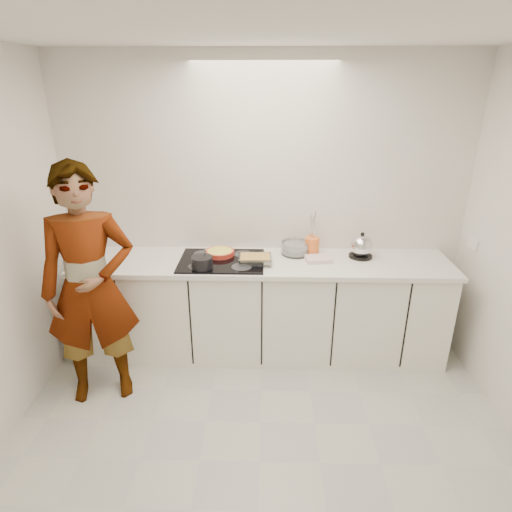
{
  "coord_description": "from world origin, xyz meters",
  "views": [
    {
      "loc": [
        0.03,
        -2.11,
        2.34
      ],
      "look_at": [
        -0.05,
        1.05,
        1.05
      ],
      "focal_mm": 30.0,
      "sensor_mm": 36.0,
      "label": 1
    }
  ],
  "objects_px": {
    "tart_dish": "(220,252)",
    "kettle": "(361,247)",
    "saucepan": "(202,262)",
    "cook": "(90,288)",
    "utensil_crock": "(312,246)",
    "mixing_bowl": "(295,249)",
    "hob": "(222,261)",
    "baking_dish": "(255,259)"
  },
  "relations": [
    {
      "from": "tart_dish",
      "to": "kettle",
      "type": "distance_m",
      "value": 1.24
    },
    {
      "from": "saucepan",
      "to": "tart_dish",
      "type": "bearing_deg",
      "value": 67.98
    },
    {
      "from": "tart_dish",
      "to": "cook",
      "type": "xyz_separation_m",
      "value": [
        -0.89,
        -0.7,
        -0.02
      ]
    },
    {
      "from": "utensil_crock",
      "to": "mixing_bowl",
      "type": "bearing_deg",
      "value": 178.68
    },
    {
      "from": "hob",
      "to": "cook",
      "type": "height_order",
      "value": "cook"
    },
    {
      "from": "hob",
      "to": "utensil_crock",
      "type": "bearing_deg",
      "value": 13.13
    },
    {
      "from": "hob",
      "to": "kettle",
      "type": "height_order",
      "value": "kettle"
    },
    {
      "from": "saucepan",
      "to": "mixing_bowl",
      "type": "relative_size",
      "value": 0.8
    },
    {
      "from": "hob",
      "to": "cook",
      "type": "relative_size",
      "value": 0.39
    },
    {
      "from": "mixing_bowl",
      "to": "kettle",
      "type": "relative_size",
      "value": 1.17
    },
    {
      "from": "baking_dish",
      "to": "cook",
      "type": "bearing_deg",
      "value": -155.68
    },
    {
      "from": "tart_dish",
      "to": "baking_dish",
      "type": "relative_size",
      "value": 1.07
    },
    {
      "from": "saucepan",
      "to": "cook",
      "type": "distance_m",
      "value": 0.87
    },
    {
      "from": "mixing_bowl",
      "to": "cook",
      "type": "xyz_separation_m",
      "value": [
        -1.56,
        -0.76,
        -0.03
      ]
    },
    {
      "from": "baking_dish",
      "to": "utensil_crock",
      "type": "xyz_separation_m",
      "value": [
        0.5,
        0.22,
        0.04
      ]
    },
    {
      "from": "hob",
      "to": "mixing_bowl",
      "type": "bearing_deg",
      "value": 16.25
    },
    {
      "from": "kettle",
      "to": "utensil_crock",
      "type": "bearing_deg",
      "value": 172.88
    },
    {
      "from": "tart_dish",
      "to": "utensil_crock",
      "type": "relative_size",
      "value": 1.93
    },
    {
      "from": "tart_dish",
      "to": "cook",
      "type": "relative_size",
      "value": 0.16
    },
    {
      "from": "kettle",
      "to": "utensil_crock",
      "type": "relative_size",
      "value": 1.46
    },
    {
      "from": "kettle",
      "to": "saucepan",
      "type": "bearing_deg",
      "value": -167.54
    },
    {
      "from": "hob",
      "to": "kettle",
      "type": "distance_m",
      "value": 1.22
    },
    {
      "from": "utensil_crock",
      "to": "saucepan",
      "type": "bearing_deg",
      "value": -159.25
    },
    {
      "from": "cook",
      "to": "baking_dish",
      "type": "bearing_deg",
      "value": 8.92
    },
    {
      "from": "kettle",
      "to": "hob",
      "type": "bearing_deg",
      "value": -173.84
    },
    {
      "from": "baking_dish",
      "to": "mixing_bowl",
      "type": "relative_size",
      "value": 1.05
    },
    {
      "from": "saucepan",
      "to": "hob",
      "type": "bearing_deg",
      "value": 49.7
    },
    {
      "from": "baking_dish",
      "to": "utensil_crock",
      "type": "relative_size",
      "value": 1.79
    },
    {
      "from": "kettle",
      "to": "cook",
      "type": "xyz_separation_m",
      "value": [
        -2.12,
        -0.71,
        -0.08
      ]
    },
    {
      "from": "saucepan",
      "to": "baking_dish",
      "type": "xyz_separation_m",
      "value": [
        0.43,
        0.13,
        -0.02
      ]
    },
    {
      "from": "saucepan",
      "to": "kettle",
      "type": "xyz_separation_m",
      "value": [
        1.35,
        0.3,
        0.04
      ]
    },
    {
      "from": "utensil_crock",
      "to": "cook",
      "type": "height_order",
      "value": "cook"
    },
    {
      "from": "tart_dish",
      "to": "baking_dish",
      "type": "distance_m",
      "value": 0.35
    },
    {
      "from": "saucepan",
      "to": "utensil_crock",
      "type": "xyz_separation_m",
      "value": [
        0.93,
        0.35,
        0.02
      ]
    },
    {
      "from": "mixing_bowl",
      "to": "utensil_crock",
      "type": "xyz_separation_m",
      "value": [
        0.15,
        -0.0,
        0.03
      ]
    },
    {
      "from": "utensil_crock",
      "to": "cook",
      "type": "relative_size",
      "value": 0.09
    },
    {
      "from": "cook",
      "to": "mixing_bowl",
      "type": "bearing_deg",
      "value": 10.79
    },
    {
      "from": "hob",
      "to": "mixing_bowl",
      "type": "distance_m",
      "value": 0.67
    },
    {
      "from": "kettle",
      "to": "utensil_crock",
      "type": "xyz_separation_m",
      "value": [
        -0.42,
        0.05,
        -0.02
      ]
    },
    {
      "from": "hob",
      "to": "baking_dish",
      "type": "xyz_separation_m",
      "value": [
        0.29,
        -0.03,
        0.04
      ]
    },
    {
      "from": "saucepan",
      "to": "mixing_bowl",
      "type": "height_order",
      "value": "saucepan"
    },
    {
      "from": "mixing_bowl",
      "to": "tart_dish",
      "type": "bearing_deg",
      "value": -174.04
    }
  ]
}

